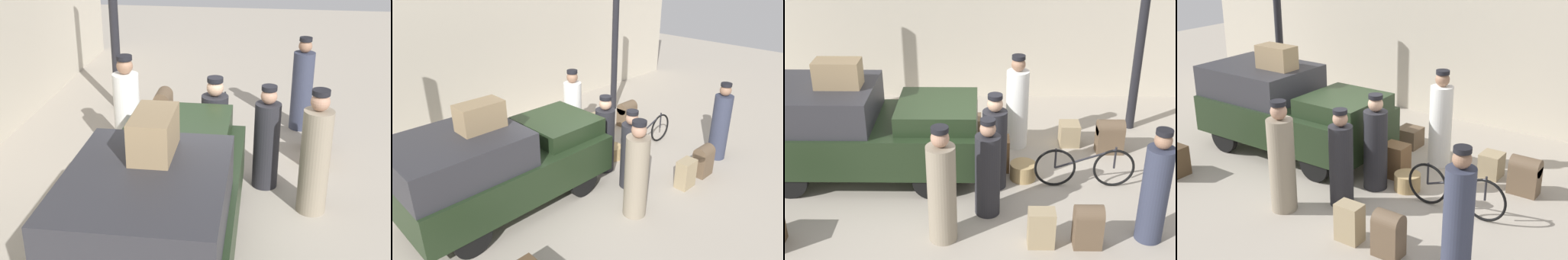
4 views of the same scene
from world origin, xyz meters
The scene contains 18 objects.
ground_plane centered at (0.00, 0.00, 0.00)m, with size 30.00×30.00×0.00m, color #A89E8E.
station_building_facade centered at (0.00, 4.08, 2.25)m, with size 16.00×0.15×4.50m.
canopy_pillar_right centered at (3.38, 2.30, 1.86)m, with size 0.19×0.19×3.73m.
truck centered at (-1.94, 0.33, 0.93)m, with size 3.89×1.79×1.70m.
bicycle centered at (2.01, -0.07, 0.37)m, with size 1.74×0.04×0.77m.
wicker_basket centered at (0.97, 0.17, 0.15)m, with size 0.47×0.47×0.30m.
porter_carrying_trunk centered at (0.91, 1.46, 0.86)m, with size 0.44×0.44×1.88m.
conductor_in_dark_uniform centered at (2.75, -1.54, 0.84)m, with size 0.41×0.41×1.83m.
porter_with_bicycle centered at (-0.34, -1.58, 0.85)m, with size 0.43×0.43×1.87m.
porter_standing_middle centered at (0.33, -0.89, 0.76)m, with size 0.40×0.40×1.67m.
porter_lifting_near_truck centered at (0.45, -0.07, 0.78)m, with size 0.42×0.42×1.73m.
trunk_large_brown centered at (1.12, -1.73, 0.30)m, with size 0.39×0.27×0.60m.
trunk_barrel_dark centered at (2.71, 1.19, 0.36)m, with size 0.51×0.32×0.68m.
suitcase_black_upright centered at (0.50, 0.51, 0.32)m, with size 0.45×0.38×0.63m.
suitcase_small_leather centered at (1.80, -1.73, 0.37)m, with size 0.42×0.30×0.69m.
trunk_wicker_pale centered at (1.97, 1.51, 0.23)m, with size 0.39×0.40×0.46m.
trunk_umber_medium centered at (-0.03, 1.91, 0.20)m, with size 0.46×0.45×0.41m.
trunk_on_truck_roof centered at (-2.19, 0.33, 1.93)m, with size 0.77×0.43×0.47m.
Camera 3 is at (0.29, -8.23, 5.13)m, focal length 50.00 mm.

